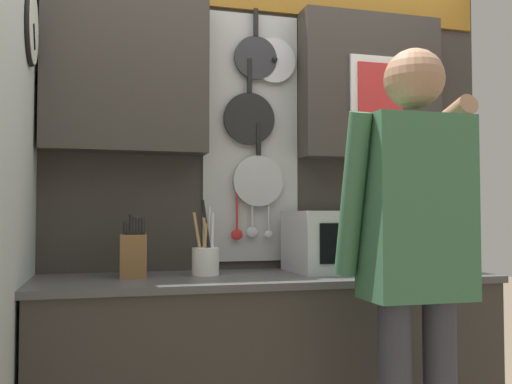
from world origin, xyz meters
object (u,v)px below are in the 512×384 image
object	(u,v)px
microwave	(341,241)
knife_block	(133,255)
person	(414,245)
utensil_crock	(206,258)

from	to	relation	value
microwave	knife_block	world-z (taller)	microwave
microwave	person	distance (m)	0.65
utensil_crock	person	size ratio (longest dim) A/B	0.19
knife_block	utensil_crock	bearing A→B (deg)	0.25
microwave	utensil_crock	world-z (taller)	utensil_crock
microwave	person	bearing A→B (deg)	-89.94
utensil_crock	person	distance (m)	0.92
utensil_crock	knife_block	bearing A→B (deg)	-179.75
knife_block	utensil_crock	size ratio (longest dim) A/B	0.80
utensil_crock	microwave	bearing A→B (deg)	-0.14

